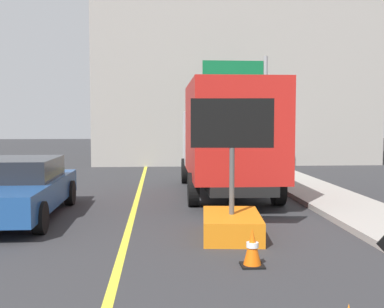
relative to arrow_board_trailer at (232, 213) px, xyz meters
name	(u,v)px	position (x,y,z in m)	size (l,w,h in m)	color
lane_center_stripe	(108,304)	(-2.05, -3.32, -0.48)	(0.14, 36.00, 0.01)	yellow
arrow_board_trailer	(232,213)	(0.00, 0.00, 0.00)	(1.60, 1.89, 2.70)	orange
box_truck	(227,136)	(0.66, 5.38, 1.33)	(2.62, 7.40, 3.34)	black
pickup_car	(17,188)	(-4.73, 2.21, 0.22)	(2.09, 5.05, 1.38)	navy
highway_guide_sign	(247,93)	(2.35, 11.17, 2.94)	(2.79, 0.18, 5.00)	gray
far_building_block	(227,67)	(2.61, 19.24, 4.95)	(14.66, 9.65, 10.86)	gray
traffic_cone_mid_lane	(252,248)	(0.04, -1.91, -0.19)	(0.36, 0.36, 0.59)	black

